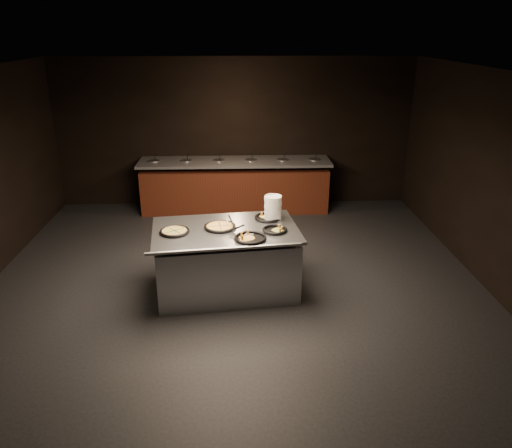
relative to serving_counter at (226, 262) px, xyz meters
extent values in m
cube|color=black|center=(0.12, -0.28, -0.44)|extent=(7.00, 8.00, 0.01)
cube|color=black|center=(0.12, -0.28, 2.47)|extent=(7.00, 8.00, 0.01)
cube|color=black|center=(0.12, 3.72, 1.01)|extent=(7.00, 0.01, 2.90)
cube|color=#592115|center=(0.12, 3.29, -0.01)|extent=(3.60, 0.75, 0.85)
cube|color=slate|center=(0.12, 3.29, 0.54)|extent=(3.70, 0.83, 0.05)
cube|color=#37110C|center=(0.12, 3.29, -0.40)|extent=(3.60, 0.69, 0.08)
cylinder|color=silver|center=(-1.43, 3.29, 0.54)|extent=(0.22, 0.22, 0.08)
cylinder|color=#5B7B31|center=(-1.43, 3.29, 0.57)|extent=(0.19, 0.19, 0.02)
cylinder|color=black|center=(-1.40, 3.27, 0.65)|extent=(0.04, 0.10, 0.19)
cylinder|color=silver|center=(-0.81, 3.29, 0.54)|extent=(0.22, 0.22, 0.08)
cylinder|color=#5B7B31|center=(-0.81, 3.29, 0.57)|extent=(0.19, 0.19, 0.02)
cylinder|color=black|center=(-0.78, 3.27, 0.65)|extent=(0.04, 0.10, 0.19)
cylinder|color=silver|center=(-0.19, 3.29, 0.54)|extent=(0.22, 0.22, 0.08)
cylinder|color=#5B7B31|center=(-0.19, 3.29, 0.57)|extent=(0.19, 0.19, 0.02)
cylinder|color=black|center=(-0.16, 3.27, 0.65)|extent=(0.04, 0.10, 0.19)
cylinder|color=silver|center=(0.43, 3.29, 0.54)|extent=(0.22, 0.22, 0.08)
cylinder|color=#5B7B31|center=(0.43, 3.29, 0.57)|extent=(0.19, 0.19, 0.02)
cylinder|color=black|center=(0.46, 3.27, 0.65)|extent=(0.04, 0.10, 0.19)
cylinder|color=silver|center=(1.05, 3.29, 0.54)|extent=(0.22, 0.22, 0.08)
cylinder|color=#5B7B31|center=(1.05, 3.29, 0.57)|extent=(0.19, 0.19, 0.02)
cylinder|color=black|center=(1.08, 3.27, 0.65)|extent=(0.04, 0.10, 0.19)
cylinder|color=silver|center=(1.67, 3.29, 0.54)|extent=(0.22, 0.22, 0.08)
cylinder|color=#5B7B31|center=(1.67, 3.29, 0.57)|extent=(0.19, 0.19, 0.02)
cylinder|color=black|center=(1.70, 3.27, 0.65)|extent=(0.04, 0.10, 0.19)
cube|color=silver|center=(0.00, 0.00, -0.03)|extent=(1.96, 1.33, 0.83)
cube|color=silver|center=(0.00, 0.00, 0.46)|extent=(2.04, 1.42, 0.04)
cylinder|color=silver|center=(0.00, -0.60, 0.46)|extent=(1.91, 0.27, 0.04)
cylinder|color=white|center=(0.65, 0.33, 0.65)|extent=(0.24, 0.24, 0.33)
cylinder|color=black|center=(-0.66, -0.11, 0.48)|extent=(0.37, 0.37, 0.01)
torus|color=black|center=(-0.66, -0.11, 0.50)|extent=(0.39, 0.39, 0.04)
torus|color=#945E26|center=(-0.66, -0.11, 0.50)|extent=(0.33, 0.33, 0.03)
cylinder|color=#D3BC54|center=(-0.66, -0.11, 0.50)|extent=(0.29, 0.29, 0.02)
cube|color=black|center=(-0.66, -0.11, 0.51)|extent=(0.18, 0.23, 0.00)
cube|color=black|center=(-0.66, -0.11, 0.51)|extent=(0.23, 0.18, 0.00)
cylinder|color=black|center=(-0.07, 0.04, 0.48)|extent=(0.40, 0.40, 0.01)
torus|color=black|center=(-0.07, 0.04, 0.50)|extent=(0.43, 0.43, 0.04)
torus|color=#945E26|center=(-0.07, 0.04, 0.50)|extent=(0.36, 0.36, 0.03)
cylinder|color=#F1CE57|center=(-0.07, 0.04, 0.50)|extent=(0.32, 0.32, 0.02)
cube|color=black|center=(-0.07, 0.04, 0.51)|extent=(0.04, 0.32, 0.00)
cube|color=black|center=(-0.07, 0.04, 0.51)|extent=(0.32, 0.04, 0.00)
cylinder|color=black|center=(0.59, 0.36, 0.48)|extent=(0.35, 0.35, 0.01)
torus|color=black|center=(0.59, 0.36, 0.50)|extent=(0.37, 0.37, 0.04)
cylinder|color=black|center=(0.32, -0.36, 0.48)|extent=(0.39, 0.39, 0.01)
torus|color=black|center=(0.32, -0.36, 0.50)|extent=(0.41, 0.41, 0.04)
cylinder|color=black|center=(0.65, -0.10, 0.48)|extent=(0.30, 0.30, 0.01)
torus|color=black|center=(0.65, -0.10, 0.50)|extent=(0.33, 0.33, 0.04)
cube|color=silver|center=(-0.01, 0.15, 0.50)|extent=(0.14, 0.14, 0.00)
cylinder|color=black|center=(0.09, 0.02, 0.58)|extent=(0.11, 0.18, 0.14)
cylinder|color=silver|center=(0.04, 0.08, 0.53)|extent=(0.06, 0.09, 0.09)
cube|color=silver|center=(0.31, -0.25, 0.50)|extent=(0.13, 0.12, 0.00)
cylinder|color=black|center=(0.16, -0.19, 0.57)|extent=(0.18, 0.10, 0.13)
cylinder|color=silver|center=(0.23, -0.22, 0.53)|extent=(0.09, 0.05, 0.08)
camera|label=1|loc=(0.17, -6.12, 2.97)|focal=35.00mm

